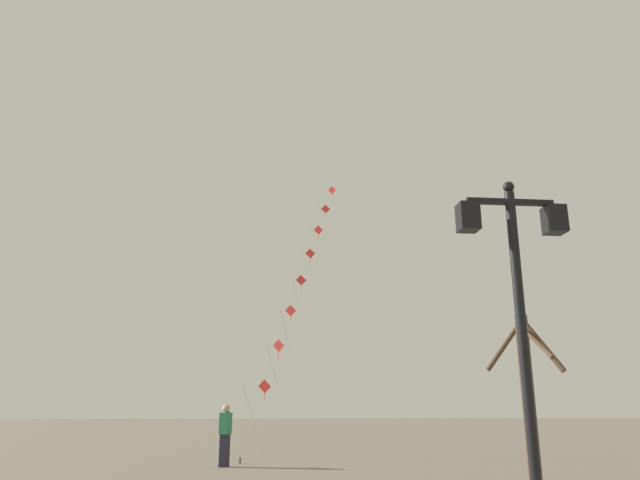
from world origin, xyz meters
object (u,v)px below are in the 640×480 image
object	(u,v)px
kite_flyer	(225,433)
bare_tree	(528,391)
twin_lantern_lamp_post	(517,280)
kite_train	(302,279)

from	to	relation	value
kite_flyer	bare_tree	size ratio (longest dim) A/B	0.49
twin_lantern_lamp_post	kite_flyer	xyz separation A→B (m)	(-4.50, 10.30, -2.40)
twin_lantern_lamp_post	kite_train	bearing A→B (deg)	96.52
twin_lantern_lamp_post	kite_flyer	distance (m)	11.49
twin_lantern_lamp_post	bare_tree	bearing A→B (deg)	65.67
twin_lantern_lamp_post	kite_train	distance (m)	17.40
twin_lantern_lamp_post	kite_flyer	world-z (taller)	twin_lantern_lamp_post
twin_lantern_lamp_post	kite_train	world-z (taller)	kite_train
kite_train	bare_tree	xyz separation A→B (m)	(3.90, -12.55, -4.96)
kite_train	bare_tree	world-z (taller)	kite_train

